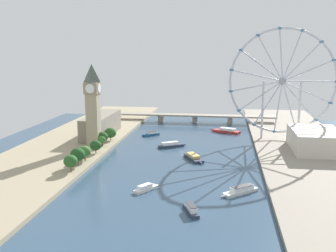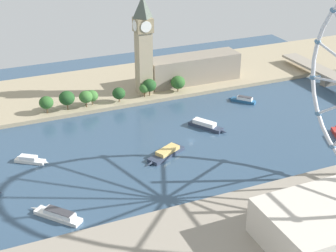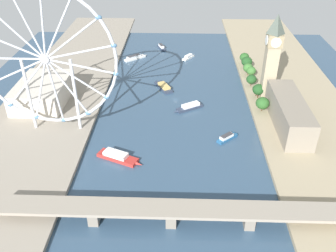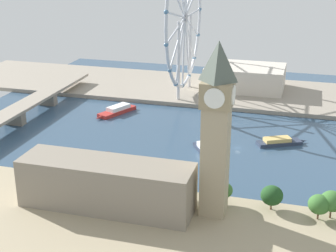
# 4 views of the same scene
# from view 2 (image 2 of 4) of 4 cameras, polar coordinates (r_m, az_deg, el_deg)

# --- Properties ---
(ground_plane) EXTENTS (395.35, 395.35, 0.00)m
(ground_plane) POSITION_cam_2_polar(r_m,az_deg,el_deg) (327.92, 2.72, -1.70)
(ground_plane) COLOR #334C66
(riverbank_left) EXTENTS (90.00, 520.00, 3.00)m
(riverbank_left) POSITION_cam_2_polar(r_m,az_deg,el_deg) (422.23, -3.95, 5.09)
(riverbank_left) COLOR tan
(riverbank_left) RESTS_ON ground_plane
(riverbank_right) EXTENTS (90.00, 520.00, 3.00)m
(riverbank_right) POSITION_cam_2_polar(r_m,az_deg,el_deg) (247.50, 14.40, -12.64)
(riverbank_right) COLOR gray
(riverbank_right) RESTS_ON ground_plane
(clock_tower) EXTENTS (13.88, 13.88, 77.63)m
(clock_tower) POSITION_cam_2_polar(r_m,az_deg,el_deg) (383.10, -2.88, 9.52)
(clock_tower) COLOR tan
(clock_tower) RESTS_ON riverbank_left
(parliament_block) EXTENTS (22.00, 79.34, 22.39)m
(parliament_block) POSITION_cam_2_polar(r_m,az_deg,el_deg) (417.48, 2.97, 6.72)
(parliament_block) COLOR gray
(parliament_block) RESTS_ON riverbank_left
(tree_row_embankment) EXTENTS (12.83, 116.61, 14.63)m
(tree_row_embankment) POSITION_cam_2_polar(r_m,az_deg,el_deg) (377.40, -6.53, 3.92)
(tree_row_embankment) COLOR #513823
(tree_row_embankment) RESTS_ON riverbank_left
(riverside_hall) EXTENTS (42.65, 62.78, 18.75)m
(riverside_hall) POSITION_cam_2_polar(r_m,az_deg,el_deg) (243.35, 18.28, -10.76)
(riverside_hall) COLOR beige
(riverside_hall) RESTS_ON riverbank_right
(tour_boat_0) EXTENTS (27.49, 19.26, 5.12)m
(tour_boat_0) POSITION_cam_2_polar(r_m,az_deg,el_deg) (344.46, 4.44, 0.10)
(tour_boat_0) COLOR #2D384C
(tour_boat_0) RESTS_ON ground_plane
(tour_boat_2) EXTENTS (15.63, 20.18, 4.40)m
(tour_boat_2) POSITION_cam_2_polar(r_m,az_deg,el_deg) (313.38, -15.78, -3.81)
(tour_boat_2) COLOR white
(tour_boat_2) RESTS_ON ground_plane
(tour_boat_3) EXTENTS (19.23, 17.35, 4.76)m
(tour_boat_3) POSITION_cam_2_polar(r_m,az_deg,el_deg) (389.68, 8.76, 3.04)
(tour_boat_3) COLOR #235684
(tour_boat_3) RESTS_ON ground_plane
(tour_boat_5) EXTENTS (19.63, 30.74, 4.56)m
(tour_boat_5) POSITION_cam_2_polar(r_m,az_deg,el_deg) (308.56, -0.21, -3.19)
(tour_boat_5) COLOR #2D384C
(tour_boat_5) RESTS_ON ground_plane
(tour_boat_6) EXTENTS (26.40, 23.70, 4.92)m
(tour_boat_6) POSITION_cam_2_polar(r_m,az_deg,el_deg) (260.59, -12.72, -10.05)
(tour_boat_6) COLOR white
(tour_boat_6) RESTS_ON ground_plane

